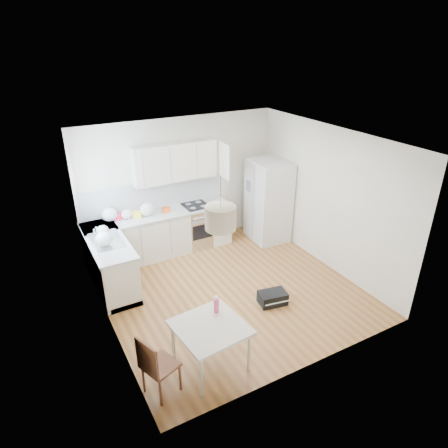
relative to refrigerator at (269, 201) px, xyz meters
name	(u,v)px	position (x,y,z in m)	size (l,w,h in m)	color
floor	(230,289)	(-1.74, -1.37, -0.88)	(4.20, 4.20, 0.00)	brown
ceiling	(231,140)	(-1.74, -1.37, 1.82)	(4.20, 4.20, 0.00)	white
wall_back	(180,183)	(-1.74, 0.73, 0.47)	(4.20, 4.20, 0.00)	white
wall_left	(102,252)	(-3.84, -1.37, 0.47)	(4.20, 4.20, 0.00)	white
wall_right	(328,198)	(0.36, -1.37, 0.47)	(4.20, 4.20, 0.00)	white
window_glassblock	(82,199)	(-3.83, -0.22, 0.87)	(0.02, 1.00, 1.00)	#BFE0F9
cabinets_back	(161,235)	(-2.34, 0.43, -0.44)	(3.00, 0.60, 0.88)	silver
cabinets_left	(109,263)	(-3.54, -0.17, -0.44)	(0.60, 1.80, 0.88)	silver
counter_back	(159,214)	(-2.34, 0.43, 0.02)	(3.02, 0.64, 0.04)	#B0B2B5
counter_left	(106,240)	(-3.54, -0.17, 0.02)	(0.64, 1.82, 0.04)	#B0B2B5
backsplash_back	(153,195)	(-2.34, 0.72, 0.33)	(3.00, 0.01, 0.58)	white
backsplash_left	(86,228)	(-3.83, -0.17, 0.33)	(0.01, 1.80, 0.58)	white
upper_cabinets	(175,162)	(-1.89, 0.57, 1.00)	(1.70, 0.32, 0.75)	silver
range_oven	(196,226)	(-1.54, 0.43, -0.44)	(0.50, 0.61, 0.88)	silver
sink	(107,241)	(-3.54, -0.22, 0.04)	(0.50, 0.80, 0.16)	silver
refrigerator	(269,201)	(0.00, 0.00, 0.00)	(0.84, 0.88, 1.76)	white
dining_table	(210,330)	(-2.86, -2.83, -0.26)	(0.96, 0.96, 0.69)	#BCB0A0
dining_chair	(161,364)	(-3.60, -2.91, -0.43)	(0.38, 0.38, 0.91)	#502718
drink_bottle	(216,304)	(-2.65, -2.60, -0.06)	(0.07, 0.07, 0.25)	#D73B75
gym_bag	(273,298)	(-1.30, -2.07, -0.77)	(0.46, 0.30, 0.21)	black
pendant_lamp	(221,218)	(-2.66, -2.76, 1.30)	(0.37, 0.37, 0.29)	beige
grocery_bag_a	(109,215)	(-3.28, 0.54, 0.17)	(0.29, 0.25, 0.26)	white
grocery_bag_b	(127,214)	(-2.97, 0.48, 0.13)	(0.21, 0.18, 0.19)	white
grocery_bag_c	(147,210)	(-2.58, 0.43, 0.17)	(0.28, 0.24, 0.25)	white
grocery_bag_d	(103,231)	(-3.54, -0.01, 0.14)	(0.21, 0.18, 0.19)	white
grocery_bag_e	(104,239)	(-3.61, -0.40, 0.17)	(0.28, 0.24, 0.25)	white
snack_orange	(166,210)	(-2.19, 0.41, 0.09)	(0.15, 0.09, 0.10)	#E75014
snack_yellow	(137,214)	(-2.77, 0.45, 0.10)	(0.17, 0.11, 0.12)	yellow
snack_red	(120,217)	(-3.10, 0.53, 0.09)	(0.15, 0.10, 0.11)	red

